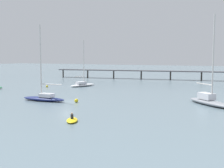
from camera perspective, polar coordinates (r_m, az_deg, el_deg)
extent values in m
plane|color=slate|center=(50.71, -9.24, -3.57)|extent=(400.00, 400.00, 0.00)
cube|color=#4C4C51|center=(98.95, 8.78, 2.62)|extent=(72.40, 14.22, 0.30)
cylinder|color=#38332D|center=(109.87, -9.81, 2.09)|extent=(0.50, 0.50, 2.78)
cylinder|color=#38332D|center=(105.69, -4.91, 2.02)|extent=(0.50, 0.50, 2.78)
cylinder|color=#38332D|center=(102.34, 0.34, 1.92)|extent=(0.50, 0.50, 2.78)
cylinder|color=#38332D|center=(99.90, 5.90, 1.80)|extent=(0.50, 0.50, 2.78)
cylinder|color=#38332D|center=(98.44, 11.68, 1.65)|extent=(0.50, 0.50, 2.78)
cylinder|color=#38332D|center=(98.01, 17.57, 1.49)|extent=(0.50, 0.50, 2.78)
ellipsoid|color=gray|center=(49.45, 19.04, -3.54)|extent=(8.78, 8.51, 0.86)
cube|color=silver|center=(49.92, 18.49, -2.32)|extent=(3.15, 3.10, 1.07)
cylinder|color=silver|center=(48.48, 19.70, 5.00)|extent=(0.24, 0.24, 13.87)
cylinder|color=silver|center=(50.23, 18.07, -0.01)|extent=(3.00, 2.87, 0.19)
ellipsoid|color=navy|center=(52.53, -13.60, -2.93)|extent=(8.73, 2.69, 0.75)
cube|color=silver|center=(52.02, -13.01, -2.22)|extent=(2.55, 1.71, 0.64)
cylinder|color=silver|center=(52.23, -14.16, 4.50)|extent=(0.22, 0.22, 12.85)
cylinder|color=silver|center=(51.19, -12.12, -0.08)|extent=(4.32, 0.39, 0.18)
ellipsoid|color=white|center=(75.92, -5.89, -0.22)|extent=(4.54, 8.39, 0.67)
cube|color=silver|center=(75.44, -6.27, 0.24)|extent=(2.29, 3.13, 0.64)
cylinder|color=silver|center=(75.81, -5.70, 4.40)|extent=(0.22, 0.22, 11.55)
cylinder|color=silver|center=(75.05, -6.51, 1.55)|extent=(1.06, 2.80, 0.17)
ellipsoid|color=yellow|center=(35.59, -8.04, -7.22)|extent=(2.66, 3.30, 0.35)
cylinder|color=#26262D|center=(35.50, -8.05, -6.51)|extent=(0.49, 0.49, 0.55)
sphere|color=tan|center=(35.42, -8.06, -5.88)|extent=(0.24, 0.24, 0.24)
sphere|color=yellow|center=(49.75, -7.20, -3.33)|extent=(0.67, 0.67, 0.67)
sphere|color=yellow|center=(75.03, -12.96, -0.44)|extent=(0.58, 0.58, 0.58)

